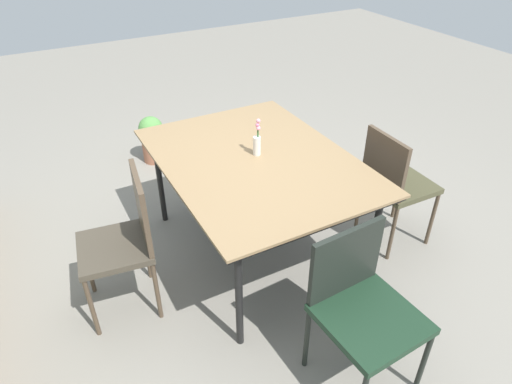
{
  "coord_description": "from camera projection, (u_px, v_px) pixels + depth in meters",
  "views": [
    {
      "loc": [
        -2.29,
        1.13,
        2.23
      ],
      "look_at": [
        -0.06,
        -0.08,
        0.52
      ],
      "focal_mm": 31.65,
      "sensor_mm": 36.0,
      "label": 1
    }
  ],
  "objects": [
    {
      "name": "chair_far_side",
      "position": [
        125.0,
        236.0,
        2.64
      ],
      "size": [
        0.47,
        0.47,
        0.93
      ],
      "rotation": [
        0.0,
        0.0,
        -0.14
      ],
      "color": "#433B30",
      "rests_on": "ground"
    },
    {
      "name": "chair_end_left",
      "position": [
        361.0,
        302.0,
        2.25
      ],
      "size": [
        0.49,
        0.49,
        0.87
      ],
      "rotation": [
        0.0,
        0.0,
        1.62
      ],
      "color": "#18311F",
      "rests_on": "ground"
    },
    {
      "name": "flower_vase",
      "position": [
        257.0,
        142.0,
        2.92
      ],
      "size": [
        0.05,
        0.05,
        0.25
      ],
      "color": "silver",
      "rests_on": "dining_table"
    },
    {
      "name": "ground_plane",
      "position": [
        243.0,
        248.0,
        3.37
      ],
      "size": [
        12.0,
        12.0,
        0.0
      ],
      "primitive_type": "plane",
      "color": "gray"
    },
    {
      "name": "chair_near_left",
      "position": [
        394.0,
        180.0,
        3.16
      ],
      "size": [
        0.43,
        0.43,
        0.9
      ],
      "rotation": [
        0.0,
        0.0,
        3.12
      ],
      "color": "#44422B",
      "rests_on": "ground"
    },
    {
      "name": "potted_plant",
      "position": [
        152.0,
        138.0,
        4.32
      ],
      "size": [
        0.23,
        0.23,
        0.46
      ],
      "color": "#9E6047",
      "rests_on": "ground"
    },
    {
      "name": "dining_table",
      "position": [
        256.0,
        165.0,
        2.95
      ],
      "size": [
        1.57,
        1.17,
        0.78
      ],
      "color": "#8C704C",
      "rests_on": "ground"
    }
  ]
}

